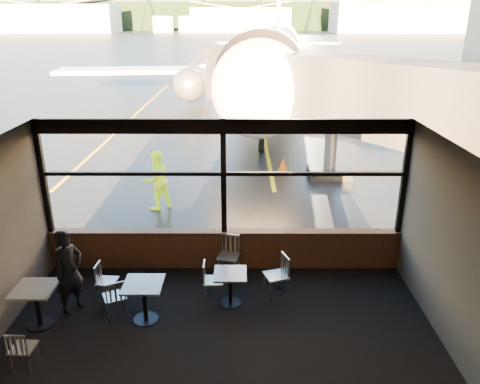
{
  "coord_description": "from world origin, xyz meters",
  "views": [
    {
      "loc": [
        0.39,
        -9.66,
        5.49
      ],
      "look_at": [
        0.35,
        1.0,
        1.5
      ],
      "focal_mm": 35.0,
      "sensor_mm": 36.0,
      "label": 1
    }
  ],
  "objects_px": {
    "cone_nose": "(283,166)",
    "chair_near_n": "(228,257)",
    "ground_crew": "(157,180)",
    "cafe_table_near": "(230,288)",
    "chair_near_w": "(213,281)",
    "chair_near_e": "(276,276)",
    "chair_left_s": "(23,348)",
    "passenger": "(69,272)",
    "cafe_table_mid": "(145,302)",
    "chair_mid_w": "(107,282)",
    "cafe_table_left": "(38,307)",
    "jet_bridge": "(340,118)",
    "airliner": "(274,19)",
    "chair_mid_s": "(114,297)"
  },
  "relations": [
    {
      "from": "chair_near_e",
      "to": "chair_mid_s",
      "type": "xyz_separation_m",
      "value": [
        -3.17,
        -0.71,
        -0.04
      ]
    },
    {
      "from": "cafe_table_left",
      "to": "jet_bridge",
      "type": "bearing_deg",
      "value": 47.73
    },
    {
      "from": "cafe_table_near",
      "to": "jet_bridge",
      "type": "bearing_deg",
      "value": 63.91
    },
    {
      "from": "chair_left_s",
      "to": "chair_mid_w",
      "type": "bearing_deg",
      "value": 71.16
    },
    {
      "from": "chair_near_e",
      "to": "cafe_table_left",
      "type": "bearing_deg",
      "value": 84.68
    },
    {
      "from": "chair_near_w",
      "to": "cone_nose",
      "type": "xyz_separation_m",
      "value": [
        2.13,
        8.41,
        -0.14
      ]
    },
    {
      "from": "chair_near_e",
      "to": "chair_near_n",
      "type": "distance_m",
      "value": 1.29
    },
    {
      "from": "cafe_table_mid",
      "to": "passenger",
      "type": "height_order",
      "value": "passenger"
    },
    {
      "from": "cafe_table_mid",
      "to": "cafe_table_left",
      "type": "height_order",
      "value": "cafe_table_left"
    },
    {
      "from": "cafe_table_near",
      "to": "cafe_table_left",
      "type": "bearing_deg",
      "value": -168.63
    },
    {
      "from": "chair_near_n",
      "to": "chair_near_w",
      "type": "bearing_deg",
      "value": 85.67
    },
    {
      "from": "chair_near_n",
      "to": "chair_left_s",
      "type": "distance_m",
      "value": 4.45
    },
    {
      "from": "cafe_table_mid",
      "to": "passenger",
      "type": "relative_size",
      "value": 0.47
    },
    {
      "from": "cafe_table_near",
      "to": "chair_near_n",
      "type": "bearing_deg",
      "value": 93.39
    },
    {
      "from": "airliner",
      "to": "cone_nose",
      "type": "distance_m",
      "value": 15.67
    },
    {
      "from": "cafe_table_mid",
      "to": "passenger",
      "type": "bearing_deg",
      "value": 167.29
    },
    {
      "from": "chair_near_e",
      "to": "chair_mid_w",
      "type": "xyz_separation_m",
      "value": [
        -3.47,
        -0.14,
        -0.05
      ]
    },
    {
      "from": "cafe_table_left",
      "to": "chair_mid_w",
      "type": "xyz_separation_m",
      "value": [
        1.07,
        0.89,
        0.0
      ]
    },
    {
      "from": "chair_mid_s",
      "to": "cafe_table_near",
      "type": "bearing_deg",
      "value": -15.67
    },
    {
      "from": "cafe_table_near",
      "to": "cafe_table_mid",
      "type": "xyz_separation_m",
      "value": [
        -1.62,
        -0.55,
        0.05
      ]
    },
    {
      "from": "airliner",
      "to": "chair_near_n",
      "type": "xyz_separation_m",
      "value": [
        -2.31,
        -22.28,
        -4.94
      ]
    },
    {
      "from": "airliner",
      "to": "cone_nose",
      "type": "height_order",
      "value": "airliner"
    },
    {
      "from": "cafe_table_near",
      "to": "cone_nose",
      "type": "relative_size",
      "value": 1.26
    },
    {
      "from": "chair_mid_w",
      "to": "cone_nose",
      "type": "height_order",
      "value": "chair_mid_w"
    },
    {
      "from": "chair_near_n",
      "to": "cone_nose",
      "type": "relative_size",
      "value": 1.67
    },
    {
      "from": "chair_near_w",
      "to": "chair_mid_w",
      "type": "distance_m",
      "value": 2.18
    },
    {
      "from": "jet_bridge",
      "to": "chair_left_s",
      "type": "height_order",
      "value": "jet_bridge"
    },
    {
      "from": "cafe_table_mid",
      "to": "passenger",
      "type": "distance_m",
      "value": 1.61
    },
    {
      "from": "cafe_table_near",
      "to": "ground_crew",
      "type": "bearing_deg",
      "value": 114.51
    },
    {
      "from": "airliner",
      "to": "jet_bridge",
      "type": "xyz_separation_m",
      "value": [
        1.19,
        -16.38,
        -3.01
      ]
    },
    {
      "from": "cone_nose",
      "to": "chair_near_n",
      "type": "bearing_deg",
      "value": -103.89
    },
    {
      "from": "cafe_table_left",
      "to": "chair_mid_s",
      "type": "xyz_separation_m",
      "value": [
        1.36,
        0.31,
        0.01
      ]
    },
    {
      "from": "chair_near_n",
      "to": "cone_nose",
      "type": "bearing_deg",
      "value": -91.31
    },
    {
      "from": "passenger",
      "to": "cone_nose",
      "type": "height_order",
      "value": "passenger"
    },
    {
      "from": "cafe_table_left",
      "to": "chair_near_w",
      "type": "xyz_separation_m",
      "value": [
        3.25,
        0.9,
        0.01
      ]
    },
    {
      "from": "chair_mid_w",
      "to": "cone_nose",
      "type": "relative_size",
      "value": 1.44
    },
    {
      "from": "cafe_table_near",
      "to": "passenger",
      "type": "bearing_deg",
      "value": -176.07
    },
    {
      "from": "cafe_table_mid",
      "to": "cafe_table_left",
      "type": "xyz_separation_m",
      "value": [
        -1.97,
        -0.17,
        0.0
      ]
    },
    {
      "from": "cafe_table_mid",
      "to": "chair_left_s",
      "type": "bearing_deg",
      "value": -142.5
    },
    {
      "from": "chair_near_w",
      "to": "cone_nose",
      "type": "distance_m",
      "value": 8.68
    },
    {
      "from": "chair_near_n",
      "to": "passenger",
      "type": "relative_size",
      "value": 0.55
    },
    {
      "from": "chair_near_e",
      "to": "chair_left_s",
      "type": "distance_m",
      "value": 4.82
    },
    {
      "from": "airliner",
      "to": "chair_left_s",
      "type": "xyz_separation_m",
      "value": [
        -5.6,
        -25.28,
        -5.01
      ]
    },
    {
      "from": "airliner",
      "to": "chair_near_e",
      "type": "distance_m",
      "value": 23.65
    },
    {
      "from": "chair_near_n",
      "to": "ground_crew",
      "type": "distance_m",
      "value": 4.62
    },
    {
      "from": "chair_near_w",
      "to": "chair_mid_w",
      "type": "height_order",
      "value": "chair_near_w"
    },
    {
      "from": "chair_mid_w",
      "to": "ground_crew",
      "type": "height_order",
      "value": "ground_crew"
    },
    {
      "from": "cone_nose",
      "to": "passenger",
      "type": "bearing_deg",
      "value": -119.16
    },
    {
      "from": "ground_crew",
      "to": "chair_left_s",
      "type": "bearing_deg",
      "value": 44.73
    },
    {
      "from": "chair_left_s",
      "to": "passenger",
      "type": "xyz_separation_m",
      "value": [
        0.23,
        1.67,
        0.46
      ]
    }
  ]
}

